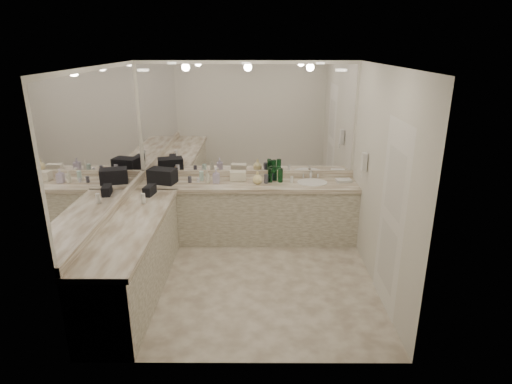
{
  "coord_description": "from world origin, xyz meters",
  "views": [
    {
      "loc": [
        0.15,
        -4.75,
        2.83
      ],
      "look_at": [
        0.13,
        0.4,
        1.03
      ],
      "focal_mm": 30.0,
      "sensor_mm": 36.0,
      "label": 1
    }
  ],
  "objects_px": {
    "wall_phone": "(364,162)",
    "cream_cosmetic_case": "(238,176)",
    "black_toiletry_bag": "(162,176)",
    "soap_bottle_c": "(257,177)",
    "sink": "(312,183)",
    "soap_bottle_b": "(216,176)",
    "soap_bottle_a": "(208,177)",
    "hand_towel": "(344,181)"
  },
  "relations": [
    {
      "from": "sink",
      "to": "soap_bottle_b",
      "type": "xyz_separation_m",
      "value": [
        -1.4,
        -0.02,
        0.11
      ]
    },
    {
      "from": "sink",
      "to": "wall_phone",
      "type": "bearing_deg",
      "value": -39.57
    },
    {
      "from": "wall_phone",
      "to": "hand_towel",
      "type": "relative_size",
      "value": 1.11
    },
    {
      "from": "wall_phone",
      "to": "cream_cosmetic_case",
      "type": "relative_size",
      "value": 1.02
    },
    {
      "from": "wall_phone",
      "to": "black_toiletry_bag",
      "type": "relative_size",
      "value": 0.62
    },
    {
      "from": "soap_bottle_c",
      "to": "soap_bottle_b",
      "type": "bearing_deg",
      "value": 176.98
    },
    {
      "from": "wall_phone",
      "to": "hand_towel",
      "type": "height_order",
      "value": "wall_phone"
    },
    {
      "from": "sink",
      "to": "soap_bottle_a",
      "type": "distance_m",
      "value": 1.53
    },
    {
      "from": "sink",
      "to": "soap_bottle_c",
      "type": "relative_size",
      "value": 2.38
    },
    {
      "from": "wall_phone",
      "to": "soap_bottle_c",
      "type": "relative_size",
      "value": 1.3
    },
    {
      "from": "cream_cosmetic_case",
      "to": "soap_bottle_c",
      "type": "bearing_deg",
      "value": -30.22
    },
    {
      "from": "black_toiletry_bag",
      "to": "cream_cosmetic_case",
      "type": "xyz_separation_m",
      "value": [
        1.09,
        0.11,
        -0.04
      ]
    },
    {
      "from": "hand_towel",
      "to": "soap_bottle_c",
      "type": "distance_m",
      "value": 1.27
    },
    {
      "from": "soap_bottle_b",
      "to": "soap_bottle_c",
      "type": "distance_m",
      "value": 0.6
    },
    {
      "from": "sink",
      "to": "wall_phone",
      "type": "distance_m",
      "value": 0.91
    },
    {
      "from": "black_toiletry_bag",
      "to": "wall_phone",
      "type": "bearing_deg",
      "value": -9.83
    },
    {
      "from": "sink",
      "to": "soap_bottle_a",
      "type": "height_order",
      "value": "soap_bottle_a"
    },
    {
      "from": "wall_phone",
      "to": "soap_bottle_c",
      "type": "distance_m",
      "value": 1.52
    },
    {
      "from": "hand_towel",
      "to": "soap_bottle_a",
      "type": "height_order",
      "value": "soap_bottle_a"
    },
    {
      "from": "sink",
      "to": "hand_towel",
      "type": "height_order",
      "value": "hand_towel"
    },
    {
      "from": "cream_cosmetic_case",
      "to": "soap_bottle_c",
      "type": "height_order",
      "value": "soap_bottle_c"
    },
    {
      "from": "black_toiletry_bag",
      "to": "soap_bottle_c",
      "type": "bearing_deg",
      "value": -1.3
    },
    {
      "from": "sink",
      "to": "cream_cosmetic_case",
      "type": "relative_size",
      "value": 1.87
    },
    {
      "from": "soap_bottle_a",
      "to": "soap_bottle_b",
      "type": "xyz_separation_m",
      "value": [
        0.13,
        0.01,
        0.01
      ]
    },
    {
      "from": "hand_towel",
      "to": "soap_bottle_b",
      "type": "relative_size",
      "value": 1.03
    },
    {
      "from": "black_toiletry_bag",
      "to": "cream_cosmetic_case",
      "type": "bearing_deg",
      "value": 5.62
    },
    {
      "from": "black_toiletry_bag",
      "to": "hand_towel",
      "type": "distance_m",
      "value": 2.65
    },
    {
      "from": "black_toiletry_bag",
      "to": "soap_bottle_c",
      "type": "distance_m",
      "value": 1.38
    },
    {
      "from": "black_toiletry_bag",
      "to": "soap_bottle_a",
      "type": "bearing_deg",
      "value": -0.54
    },
    {
      "from": "soap_bottle_a",
      "to": "soap_bottle_c",
      "type": "distance_m",
      "value": 0.73
    },
    {
      "from": "wall_phone",
      "to": "soap_bottle_a",
      "type": "distance_m",
      "value": 2.21
    },
    {
      "from": "sink",
      "to": "wall_phone",
      "type": "height_order",
      "value": "wall_phone"
    },
    {
      "from": "sink",
      "to": "cream_cosmetic_case",
      "type": "height_order",
      "value": "cream_cosmetic_case"
    },
    {
      "from": "cream_cosmetic_case",
      "to": "hand_towel",
      "type": "relative_size",
      "value": 1.08
    },
    {
      "from": "hand_towel",
      "to": "soap_bottle_a",
      "type": "distance_m",
      "value": 2.0
    },
    {
      "from": "wall_phone",
      "to": "soap_bottle_b",
      "type": "distance_m",
      "value": 2.09
    },
    {
      "from": "soap_bottle_b",
      "to": "soap_bottle_c",
      "type": "relative_size",
      "value": 1.14
    },
    {
      "from": "soap_bottle_b",
      "to": "sink",
      "type": "bearing_deg",
      "value": 0.68
    },
    {
      "from": "cream_cosmetic_case",
      "to": "soap_bottle_b",
      "type": "xyz_separation_m",
      "value": [
        -0.31,
        -0.11,
        0.04
      ]
    },
    {
      "from": "wall_phone",
      "to": "sink",
      "type": "bearing_deg",
      "value": 140.43
    },
    {
      "from": "wall_phone",
      "to": "soap_bottle_c",
      "type": "bearing_deg",
      "value": 162.2
    },
    {
      "from": "sink",
      "to": "soap_bottle_c",
      "type": "bearing_deg",
      "value": -176.55
    }
  ]
}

